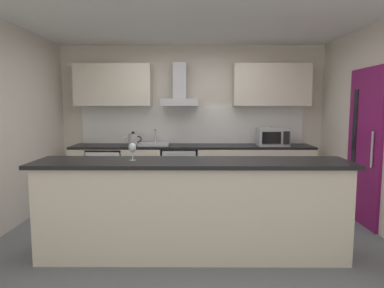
{
  "coord_description": "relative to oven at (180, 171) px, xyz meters",
  "views": [
    {
      "loc": [
        0.03,
        -4.09,
        1.56
      ],
      "look_at": [
        0.0,
        0.47,
        1.05
      ],
      "focal_mm": 31.89,
      "sensor_mm": 36.0,
      "label": 1
    }
  ],
  "objects": [
    {
      "name": "ground",
      "position": [
        0.21,
        -1.58,
        -0.47
      ],
      "size": [
        5.56,
        4.85,
        0.02
      ],
      "primitive_type": "cube",
      "color": "slate"
    },
    {
      "name": "ceiling",
      "position": [
        0.21,
        -1.58,
        2.15
      ],
      "size": [
        5.56,
        4.85,
        0.02
      ],
      "primitive_type": "cube",
      "color": "white"
    },
    {
      "name": "wall_back",
      "position": [
        0.21,
        0.41,
        0.84
      ],
      "size": [
        5.56,
        0.12,
        2.6
      ],
      "primitive_type": "cube",
      "color": "silver",
      "rests_on": "ground"
    },
    {
      "name": "backsplash_tile",
      "position": [
        0.21,
        0.33,
        0.77
      ],
      "size": [
        3.88,
        0.02,
        0.66
      ],
      "primitive_type": "cube",
      "color": "white"
    },
    {
      "name": "counter_back",
      "position": [
        0.21,
        0.03,
        -0.01
      ],
      "size": [
        4.01,
        0.6,
        0.9
      ],
      "color": "beige",
      "rests_on": "ground"
    },
    {
      "name": "counter_island",
      "position": [
        0.22,
        -2.25,
        0.05
      ],
      "size": [
        3.2,
        0.64,
        1.01
      ],
      "color": "beige",
      "rests_on": "ground"
    },
    {
      "name": "upper_cabinets",
      "position": [
        0.21,
        0.18,
        1.45
      ],
      "size": [
        3.96,
        0.32,
        0.7
      ],
      "color": "beige"
    },
    {
      "name": "side_door",
      "position": [
        2.48,
        -1.22,
        0.57
      ],
      "size": [
        0.08,
        0.85,
        2.05
      ],
      "color": "#7A1456",
      "rests_on": "ground"
    },
    {
      "name": "oven",
      "position": [
        0.0,
        0.0,
        0.0
      ],
      "size": [
        0.6,
        0.62,
        0.8
      ],
      "color": "slate",
      "rests_on": "ground"
    },
    {
      "name": "refrigerator",
      "position": [
        -1.22,
        -0.0,
        -0.03
      ],
      "size": [
        0.58,
        0.6,
        0.85
      ],
      "color": "white",
      "rests_on": "ground"
    },
    {
      "name": "microwave",
      "position": [
        1.55,
        -0.03,
        0.59
      ],
      "size": [
        0.5,
        0.38,
        0.3
      ],
      "color": "#B7BABC",
      "rests_on": "counter_back"
    },
    {
      "name": "sink",
      "position": [
        -0.42,
        0.01,
        0.47
      ],
      "size": [
        0.5,
        0.4,
        0.26
      ],
      "color": "silver",
      "rests_on": "counter_back"
    },
    {
      "name": "kettle",
      "position": [
        -0.77,
        -0.03,
        0.55
      ],
      "size": [
        0.29,
        0.15,
        0.24
      ],
      "color": "#B7BABC",
      "rests_on": "counter_back"
    },
    {
      "name": "range_hood",
      "position": [
        -0.0,
        0.13,
        1.33
      ],
      "size": [
        0.62,
        0.45,
        0.72
      ],
      "color": "#B7BABC"
    },
    {
      "name": "wine_glass",
      "position": [
        -0.39,
        -2.24,
        0.67
      ],
      "size": [
        0.08,
        0.08,
        0.18
      ],
      "color": "silver",
      "rests_on": "counter_island"
    }
  ]
}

